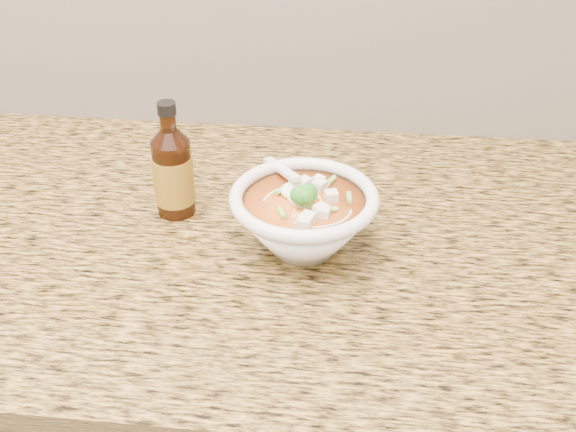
# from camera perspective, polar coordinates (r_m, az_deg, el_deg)

# --- Properties ---
(counter_slab) EXTENTS (4.00, 0.68, 0.04)m
(counter_slab) POSITION_cam_1_polar(r_m,az_deg,el_deg) (1.05, -17.30, -0.96)
(counter_slab) COLOR #A77A3D
(counter_slab) RESTS_ON cabinet
(soup_bowl) EXTENTS (0.19, 0.20, 0.10)m
(soup_bowl) POSITION_cam_1_polar(r_m,az_deg,el_deg) (0.91, 1.24, -0.30)
(soup_bowl) COLOR white
(soup_bowl) RESTS_ON counter_slab
(hot_sauce_bottle) EXTENTS (0.06, 0.06, 0.16)m
(hot_sauce_bottle) POSITION_cam_1_polar(r_m,az_deg,el_deg) (0.98, -9.07, 3.41)
(hot_sauce_bottle) COLOR #351507
(hot_sauce_bottle) RESTS_ON counter_slab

